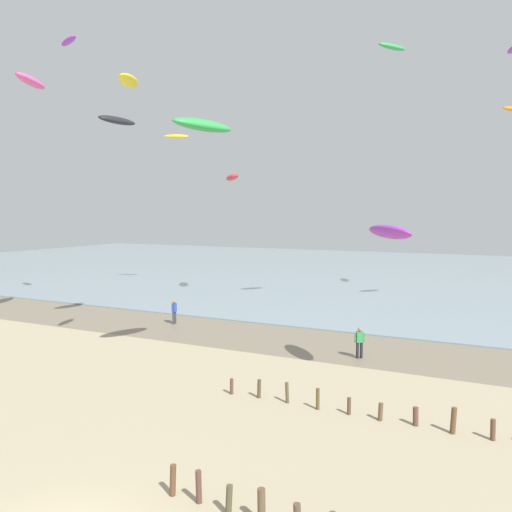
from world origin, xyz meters
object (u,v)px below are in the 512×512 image
at_px(kite_aloft_6, 176,136).
at_px(kite_aloft_11, 389,232).
at_px(person_by_waterline, 174,311).
at_px(kite_aloft_5, 392,47).
at_px(kite_aloft_8, 203,125).
at_px(kite_aloft_1, 69,41).
at_px(kite_aloft_9, 232,177).
at_px(kite_aloft_3, 129,81).
at_px(kite_aloft_10, 117,120).
at_px(kite_aloft_7, 31,81).
at_px(person_nearest_camera, 360,342).

height_order(kite_aloft_6, kite_aloft_11, kite_aloft_6).
xyz_separation_m(person_by_waterline, kite_aloft_5, (13.21, 8.57, 18.91)).
height_order(kite_aloft_6, kite_aloft_8, kite_aloft_6).
relative_size(person_by_waterline, kite_aloft_6, 0.67).
height_order(kite_aloft_1, kite_aloft_9, kite_aloft_1).
relative_size(kite_aloft_1, kite_aloft_9, 0.76).
bearing_deg(person_by_waterline, kite_aloft_6, 123.69).
height_order(kite_aloft_1, kite_aloft_3, kite_aloft_1).
bearing_deg(kite_aloft_9, person_by_waterline, 152.27).
distance_m(kite_aloft_6, kite_aloft_10, 20.08).
bearing_deg(kite_aloft_3, kite_aloft_7, -128.39).
xyz_separation_m(kite_aloft_5, kite_aloft_10, (-14.44, -12.69, -6.14)).
height_order(kite_aloft_6, kite_aloft_9, kite_aloft_6).
height_order(kite_aloft_8, kite_aloft_11, kite_aloft_8).
bearing_deg(person_nearest_camera, kite_aloft_10, -174.75).
height_order(kite_aloft_7, kite_aloft_8, kite_aloft_7).
bearing_deg(kite_aloft_8, kite_aloft_1, 81.01).
distance_m(kite_aloft_7, kite_aloft_9, 19.07).
height_order(kite_aloft_9, kite_aloft_11, kite_aloft_9).
relative_size(kite_aloft_3, kite_aloft_7, 0.65).
relative_size(kite_aloft_8, kite_aloft_10, 1.24).
bearing_deg(kite_aloft_9, kite_aloft_7, 128.50).
height_order(person_by_waterline, kite_aloft_9, kite_aloft_9).
bearing_deg(kite_aloft_7, kite_aloft_3, 47.69).
xyz_separation_m(person_nearest_camera, kite_aloft_1, (-23.63, 2.95, 20.11)).
distance_m(kite_aloft_5, kite_aloft_9, 17.47).
distance_m(kite_aloft_6, kite_aloft_11, 33.69).
bearing_deg(kite_aloft_6, kite_aloft_3, -85.95).
xyz_separation_m(kite_aloft_6, kite_aloft_10, (8.17, -18.23, -2.00)).
bearing_deg(kite_aloft_11, person_by_waterline, 28.36).
xyz_separation_m(person_by_waterline, kite_aloft_9, (-1.63, 11.73, 10.24)).
relative_size(person_by_waterline, kite_aloft_7, 0.49).
bearing_deg(person_by_waterline, kite_aloft_9, 97.91).
height_order(kite_aloft_1, kite_aloft_5, kite_aloft_1).
distance_m(kite_aloft_3, kite_aloft_6, 26.86).
bearing_deg(person_by_waterline, kite_aloft_11, -20.56).
bearing_deg(person_nearest_camera, kite_aloft_11, -57.68).
height_order(person_by_waterline, kite_aloft_3, kite_aloft_3).
height_order(kite_aloft_7, kite_aloft_11, kite_aloft_7).
bearing_deg(kite_aloft_10, kite_aloft_5, -37.93).
distance_m(kite_aloft_7, kite_aloft_8, 15.49).
height_order(person_nearest_camera, person_by_waterline, same).
relative_size(kite_aloft_7, kite_aloft_10, 1.24).
relative_size(person_by_waterline, kite_aloft_5, 0.67).
xyz_separation_m(person_nearest_camera, kite_aloft_5, (-0.84, 11.29, 18.91)).
xyz_separation_m(kite_aloft_6, kite_aloft_8, (17.36, -22.90, -3.70)).
bearing_deg(kite_aloft_10, kite_aloft_1, 73.22).
bearing_deg(kite_aloft_3, kite_aloft_9, 173.50).
height_order(kite_aloft_3, kite_aloft_9, kite_aloft_3).
bearing_deg(kite_aloft_8, kite_aloft_9, 43.27).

